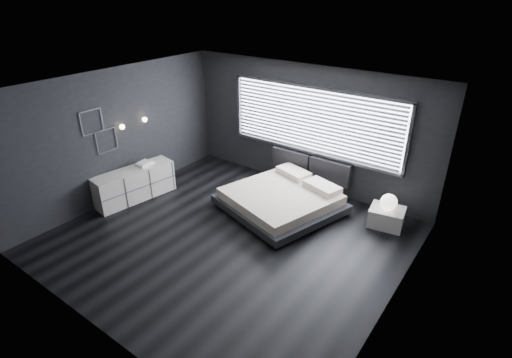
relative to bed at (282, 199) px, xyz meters
The scene contains 12 objects.
room 1.87m from the bed, 98.71° to the right, with size 6.04×6.00×2.80m.
window 1.83m from the bed, 91.08° to the left, with size 4.14×0.09×1.52m.
headboard 1.22m from the bed, 90.56° to the left, with size 1.96×0.16×0.52m.
sconce_near 3.66m from the bed, 155.61° to the right, with size 0.18×0.11×0.11m.
sconce_far 3.48m from the bed, 165.41° to the right, with size 0.18×0.11×0.11m.
wall_art_upper 4.10m from the bed, 147.87° to the right, with size 0.01×0.48×0.48m.
wall_art_lower 3.82m from the bed, 151.20° to the right, with size 0.01×0.48×0.48m.
bed is the anchor object (origin of this frame).
nightstand 2.11m from the bed, 19.30° to the left, with size 0.64×0.54×0.38m, color silver.
orb_lamp 2.12m from the bed, 18.82° to the left, with size 0.32×0.32×0.32m, color white.
dresser 3.23m from the bed, 152.80° to the right, with size 0.77×1.82×0.70m.
book_stack 3.12m from the bed, 157.72° to the right, with size 0.29×0.38×0.07m.
Camera 1 is at (4.05, -4.74, 4.33)m, focal length 28.00 mm.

